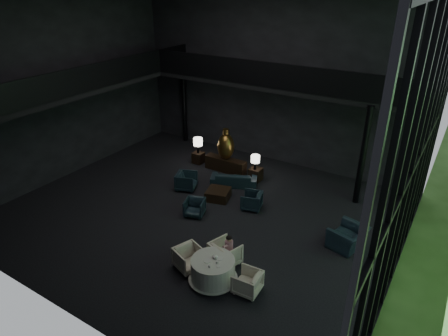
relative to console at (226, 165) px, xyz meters
The scene contains 34 objects.
floor 3.77m from the console, 73.13° to the right, with size 14.00×12.00×0.02m, color black.
wall_back 4.53m from the console, 65.62° to the left, with size 14.00×0.04×8.00m, color black.
wall_front 10.33m from the console, 83.52° to the right, with size 14.00×0.04×8.00m, color black.
wall_left 7.84m from the console, 148.69° to the right, with size 0.04×12.00×8.00m, color black.
curtain_wall 9.55m from the console, 24.09° to the right, with size 0.20×12.00×8.00m, color black, non-canonical shape.
mezzanine_left 7.11m from the console, 143.79° to the right, with size 2.00×12.00×0.25m, color black.
mezzanine_back 4.46m from the console, 33.92° to the left, with size 12.00×2.00×0.25m, color black.
railing_left 6.82m from the console, 137.41° to the right, with size 0.06×12.00×1.00m, color black.
railing_back 4.78m from the console, 10.97° to the left, with size 12.00×0.06×1.00m, color black.
column_nw 4.75m from the console, 151.70° to the left, with size 0.24×0.24×4.00m, color black.
column_ne 6.14m from the console, ahead, with size 0.24×0.24×4.00m, color black.
console is the anchor object (origin of this frame).
bronze_urn 0.93m from the console, 90.00° to the left, with size 0.77×0.77×1.43m.
side_table_left 1.60m from the console, behind, with size 0.48×0.48×0.53m, color black.
table_lamp_left 1.77m from the console, behind, with size 0.44×0.44×0.74m.
side_table_right 1.60m from the console, ahead, with size 0.52×0.52×0.57m, color black.
table_lamp_right 1.76m from the console, ahead, with size 0.39×0.39×0.65m.
sofa 1.40m from the console, 43.36° to the right, with size 1.88×0.55×0.73m, color #203C46.
lounge_armchair_west 2.40m from the console, 101.84° to the right, with size 0.85×0.80×0.88m, color navy.
lounge_armchair_east 3.44m from the console, 41.06° to the right, with size 0.72×0.68×0.74m, color black.
lounge_armchair_south 3.96m from the console, 75.23° to the right, with size 0.66×0.62×0.68m, color black.
window_armchair 7.01m from the console, 22.82° to the right, with size 1.25×0.81×1.10m, color #17263A.
coffee_table 2.55m from the console, 64.83° to the right, with size 0.89×0.89×0.40m, color black.
dining_table 7.39m from the console, 60.95° to the right, with size 1.47×1.47×0.75m.
dining_chair_north 6.58m from the console, 58.16° to the right, with size 0.89×0.83×0.92m, color beige.
dining_chair_east 7.85m from the console, 53.57° to the right, with size 0.69×0.65×0.71m, color beige.
dining_chair_west 6.90m from the console, 67.47° to the right, with size 0.80×0.75×0.82m, color silver.
child 6.55m from the console, 57.14° to the right, with size 0.26×0.26×0.55m.
plate_a 7.45m from the console, 62.17° to the right, with size 0.21×0.21×0.01m, color white.
plate_b 7.32m from the console, 59.45° to the right, with size 0.22×0.22×0.01m, color white.
saucer 7.67m from the console, 59.56° to the right, with size 0.13×0.13×0.01m, color white.
coffee_cup 7.52m from the console, 59.93° to the right, with size 0.08×0.08×0.06m, color white.
cereal_bowl 7.29m from the console, 60.47° to the right, with size 0.17×0.17×0.09m, color white.
cream_pot 7.71m from the console, 61.50° to the right, with size 0.06×0.06×0.07m, color #99999E.
Camera 1 is at (7.69, -10.51, 8.19)m, focal length 32.00 mm.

